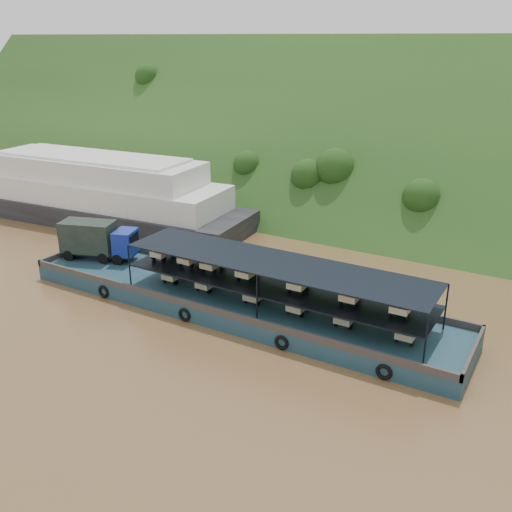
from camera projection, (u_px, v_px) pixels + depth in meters
The scene contains 4 objects.
ground at pixel (259, 313), 42.98m from camera, with size 160.00×160.00×0.00m, color brown.
hillside at pixel (401, 201), 71.97m from camera, with size 140.00×28.00×28.00m, color #1C3B15.
cargo_barge at pixel (221, 292), 43.72m from camera, with size 35.10×7.18×4.54m.
passenger_ferry at pixel (97, 192), 63.81m from camera, with size 36.91×12.03×7.35m.
Camera 1 is at (19.30, -33.38, 19.47)m, focal length 40.00 mm.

